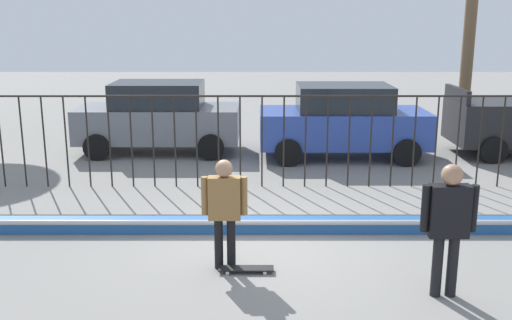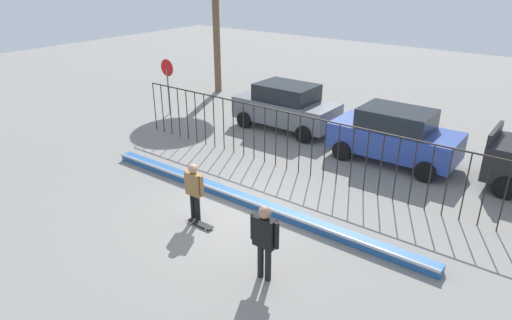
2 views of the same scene
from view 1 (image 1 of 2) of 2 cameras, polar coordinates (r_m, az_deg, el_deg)
ground_plane at (r=9.78m, az=0.78°, el=-8.11°), size 60.00×60.00×0.00m
bowl_coping_ledge at (r=10.30m, az=0.74°, el=-6.23°), size 11.00×0.41×0.27m
perimeter_fence at (r=12.69m, az=0.61°, el=2.72°), size 14.04×0.04×2.00m
skateboarder at (r=8.60m, az=-3.02°, el=-4.25°), size 0.67×0.25×1.65m
skateboard at (r=8.77m, az=-0.92°, el=-10.36°), size 0.80×0.20×0.07m
camera_operator at (r=8.10m, az=18.01°, el=-5.36°), size 0.73×0.27×1.81m
parked_car_gray at (r=16.27m, az=-9.28°, el=4.13°), size 4.30×2.12×1.90m
parked_car_blue at (r=15.60m, az=8.37°, el=3.76°), size 4.30×2.12×1.90m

